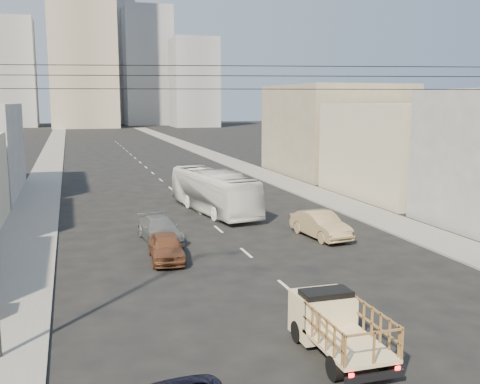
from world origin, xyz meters
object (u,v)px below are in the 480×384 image
sedan_grey (160,229)px  sedan_brown (166,247)px  flatbed_pickup (337,322)px  city_bus (214,191)px  sedan_tan (321,225)px

sedan_grey → sedan_brown: bearing=-99.0°
flatbed_pickup → sedan_grey: bearing=100.9°
sedan_brown → sedan_grey: sedan_brown is taller
city_bus → sedan_brown: size_ratio=2.68×
sedan_brown → flatbed_pickup: bearing=-70.4°
flatbed_pickup → city_bus: size_ratio=0.39×
flatbed_pickup → sedan_grey: flatbed_pickup is taller
sedan_tan → sedan_grey: bearing=161.2°
flatbed_pickup → sedan_grey: size_ratio=0.90×
flatbed_pickup → city_bus: (2.01, 24.37, 0.49)m
sedan_brown → sedan_grey: bearing=89.8°
sedan_brown → sedan_grey: 4.20m
flatbed_pickup → sedan_grey: (-3.22, 16.74, -0.39)m
city_bus → sedan_grey: (-5.23, -7.63, -0.88)m
city_bus → sedan_brown: bearing=-124.1°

